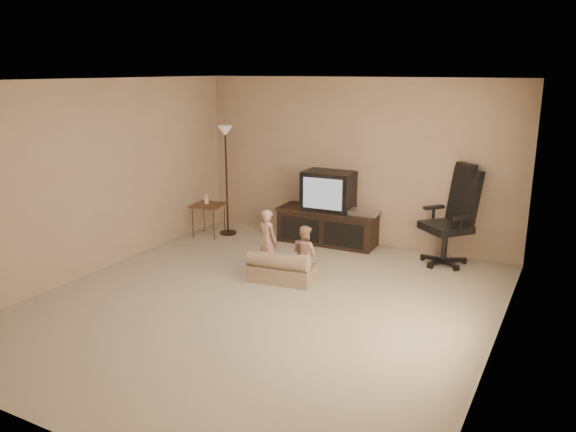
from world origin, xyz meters
name	(u,v)px	position (x,y,z in m)	size (l,w,h in m)	color
floor	(262,304)	(0.00, 0.00, 0.00)	(5.50, 5.50, 0.00)	#C2B69A
room_shell	(260,174)	(0.00, 0.00, 1.52)	(5.50, 5.50, 5.50)	white
tv_stand	(329,214)	(-0.29, 2.49, 0.47)	(1.59, 0.65, 1.12)	black
office_chair	(451,229)	(1.57, 2.42, 0.50)	(0.90, 0.90, 1.39)	black
side_table	(208,205)	(-2.15, 1.95, 0.50)	(0.53, 0.53, 0.70)	brown
floor_lamp	(226,156)	(-1.94, 2.18, 1.28)	(0.27, 0.27, 1.75)	black
child_sofa	(281,269)	(-0.15, 0.73, 0.16)	(0.86, 0.55, 0.40)	gray
toddler_left	(267,241)	(-0.46, 0.92, 0.43)	(0.31, 0.23, 0.86)	tan
toddler_right	(305,253)	(0.09, 0.91, 0.36)	(0.35, 0.19, 0.72)	tan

